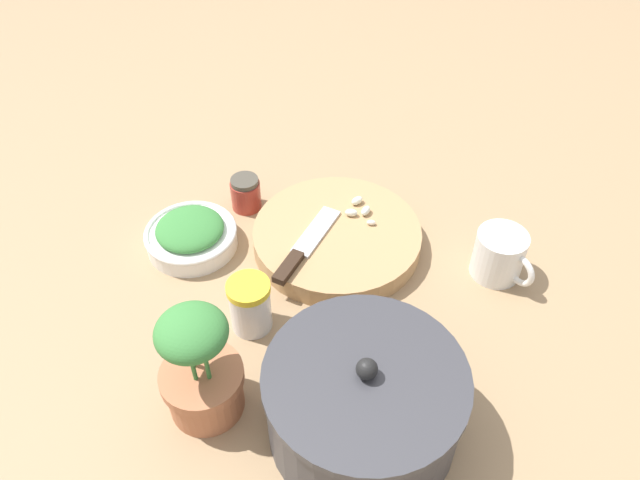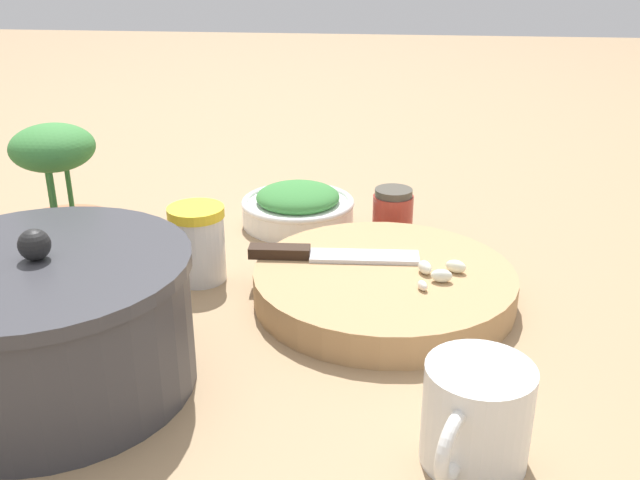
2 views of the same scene
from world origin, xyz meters
The scene contains 10 objects.
ground_plane centered at (0.00, 0.00, 0.00)m, with size 5.00×5.00×0.00m, color #997A56.
cutting_board centered at (0.01, -0.06, 0.02)m, with size 0.30×0.30×0.04m.
chef_knife centered at (0.04, 0.01, 0.04)m, with size 0.04×0.20×0.01m.
garlic_cloves centered at (0.00, -0.12, 0.05)m, with size 0.07×0.06×0.01m.
herb_bowl centered at (0.24, 0.07, 0.03)m, with size 0.16×0.16×0.06m.
spice_jar centered at (0.04, 0.16, 0.05)m, with size 0.07×0.07×0.09m.
coffee_mug centered at (-0.26, -0.14, 0.04)m, with size 0.11×0.09×0.09m.
honey_jar centered at (0.21, -0.07, 0.03)m, with size 0.06×0.06×0.07m.
stock_pot centered at (-0.19, 0.24, 0.07)m, with size 0.27×0.27×0.16m.
potted_herb centered at (0.01, 0.32, 0.08)m, with size 0.12×0.12×0.20m.
Camera 1 is at (-0.36, 0.65, 0.80)m, focal length 35.00 mm.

